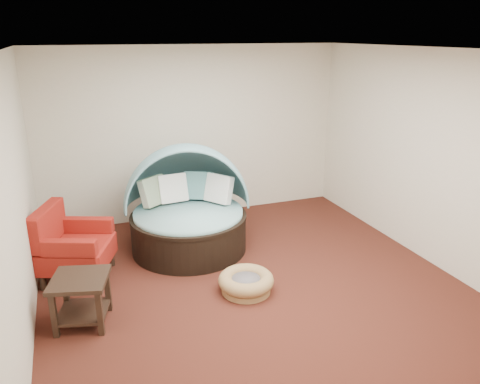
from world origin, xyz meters
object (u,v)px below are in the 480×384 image
object	(u,v)px
canopy_daybed	(187,202)
side_table	(81,294)
pet_basket	(246,282)
red_armchair	(71,246)

from	to	relation	value
canopy_daybed	side_table	world-z (taller)	canopy_daybed
canopy_daybed	pet_basket	world-z (taller)	canopy_daybed
canopy_daybed	red_armchair	size ratio (longest dim) A/B	1.85
canopy_daybed	side_table	xyz separation A→B (m)	(-1.54, -1.46, -0.34)
pet_basket	side_table	distance (m)	1.88
side_table	pet_basket	bearing A→B (deg)	-0.22
pet_basket	side_table	bearing A→B (deg)	179.78
red_armchair	side_table	xyz separation A→B (m)	(0.06, -1.09, -0.09)
canopy_daybed	side_table	distance (m)	2.15
pet_basket	side_table	size ratio (longest dim) A/B	0.99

